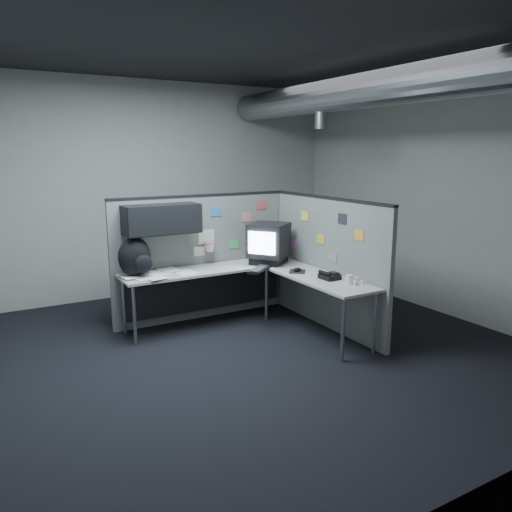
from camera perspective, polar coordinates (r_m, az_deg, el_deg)
room at (r=5.60m, az=5.31°, el=11.11°), size 5.62×5.62×3.22m
partition_back at (r=6.40m, az=-7.25°, el=1.25°), size 2.44×0.42×1.63m
partition_right at (r=6.24m, az=8.04°, el=-0.70°), size 0.07×2.23×1.63m
desk at (r=6.18m, az=-1.81°, el=-2.68°), size 2.31×2.11×0.73m
monitor at (r=6.48m, az=1.46°, el=1.53°), size 0.65×0.65×0.53m
keyboard at (r=6.11m, az=0.35°, el=-1.54°), size 0.42×0.38×0.04m
mouse at (r=6.09m, az=4.75°, el=-1.64°), size 0.29×0.30×0.05m
phone at (r=5.78m, az=8.38°, el=-2.27°), size 0.20×0.21×0.10m
bottles at (r=5.61m, az=11.27°, el=-2.84°), size 0.13×0.15×0.08m
cup at (r=5.59m, az=10.58°, el=-2.66°), size 0.10×0.10×0.10m
papers at (r=6.03m, az=-11.22°, el=-2.03°), size 0.91×0.62×0.02m
backpack at (r=5.95m, az=-13.61°, el=-0.18°), size 0.39×0.35×0.47m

